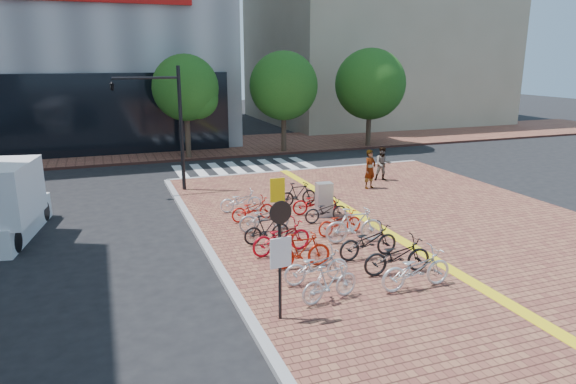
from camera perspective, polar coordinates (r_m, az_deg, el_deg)
name	(u,v)px	position (r m, az deg, el deg)	size (l,w,h in m)	color
ground	(356,261)	(15.53, 7.58, -7.59)	(120.00, 120.00, 0.00)	black
sidewalk	(576,319)	(13.73, 29.32, -12.20)	(14.00, 34.00, 0.15)	brown
tactile_strip	(542,323)	(13.00, 26.41, -12.95)	(0.40, 34.00, 0.01)	yellow
kerb_west	(288,384)	(10.00, 0.02, -20.57)	(0.25, 34.00, 0.15)	gray
kerb_north	(301,171)	(27.17, 1.48, 2.40)	(14.00, 0.25, 0.15)	gray
far_sidewalk	(210,147)	(34.83, -8.66, 4.96)	(70.00, 8.00, 0.15)	brown
building_beige	(372,23)	(51.20, 9.30, 18.01)	(20.00, 18.00, 18.00)	gray
crosswalk	(245,168)	(28.26, -4.75, 2.69)	(7.50, 4.00, 0.01)	silver
street_trees	(300,87)	(32.42, 1.32, 11.57)	(16.20, 4.60, 6.35)	#38281E
bike_0	(330,282)	(12.54, 4.67, -9.99)	(0.45, 1.59, 0.96)	silver
bike_1	(316,266)	(13.46, 3.16, -8.21)	(0.62, 1.78, 0.94)	silver
bike_2	(301,250)	(14.36, 1.47, -6.51)	(0.48, 1.70, 1.02)	#A91F0C
bike_3	(281,237)	(15.40, -0.74, -5.03)	(0.67, 1.94, 1.02)	red
bike_4	(267,229)	(16.26, -2.38, -4.13)	(0.43, 1.54, 0.92)	black
bike_5	(264,217)	(17.39, -2.65, -2.83)	(0.63, 1.80, 0.94)	#A3A3A8
bike_6	(253,209)	(18.53, -3.94, -1.88)	(0.57, 1.64, 0.86)	red
bike_7	(241,201)	(19.64, -5.27, -0.97)	(0.56, 1.61, 0.85)	white
bike_8	(416,269)	(13.51, 14.06, -8.29)	(0.70, 2.01, 1.05)	silver
bike_9	(397,256)	(14.30, 12.04, -6.92)	(0.68, 1.95, 1.03)	black
bike_10	(368,241)	(15.24, 8.90, -5.43)	(0.67, 1.92, 1.01)	black
bike_11	(354,225)	(16.39, 7.39, -3.68)	(0.54, 1.91, 1.15)	silver
bike_12	(340,222)	(17.10, 5.77, -3.36)	(0.57, 1.63, 0.86)	red
bike_13	(326,210)	(18.37, 4.24, -2.04)	(0.57, 1.64, 0.86)	black
bike_14	(315,202)	(19.26, 2.98, -1.16)	(0.60, 1.72, 0.90)	#A60B0E
bike_15	(298,194)	(20.31, 1.12, -0.24)	(0.44, 1.57, 0.95)	black
pedestrian_a	(370,169)	(23.26, 9.10, 2.52)	(0.64, 0.42, 1.75)	gray
pedestrian_b	(383,164)	(24.89, 10.49, 3.10)	(0.79, 0.61, 1.62)	#454957
utility_box	(324,200)	(18.98, 4.02, -0.84)	(0.58, 0.42, 1.27)	#BBBABF
yellow_sign	(277,195)	(17.01, -1.20, -0.33)	(0.51, 0.12, 1.87)	#B7B7BC
notice_sign	(280,246)	(11.18, -0.86, -6.02)	(0.51, 0.14, 2.77)	black
traffic_light_pole	(150,106)	(22.66, -15.07, 9.17)	(2.90, 1.12, 5.39)	black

